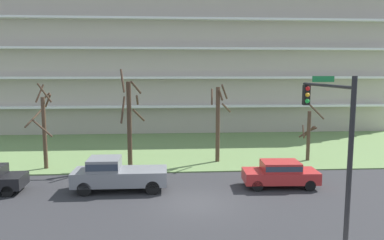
# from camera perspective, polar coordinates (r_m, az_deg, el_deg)

# --- Properties ---
(ground) EXTENTS (160.00, 160.00, 0.00)m
(ground) POSITION_cam_1_polar(r_m,az_deg,el_deg) (19.85, 0.73, -12.82)
(ground) COLOR #2D2D30
(grass_lawn_strip) EXTENTS (80.00, 16.00, 0.08)m
(grass_lawn_strip) POSITION_cam_1_polar(r_m,az_deg,el_deg) (33.30, -1.23, -4.39)
(grass_lawn_strip) COLOR #66844C
(grass_lawn_strip) RESTS_ON ground
(apartment_building) EXTENTS (48.60, 11.05, 18.78)m
(apartment_building) POSITION_cam_1_polar(r_m,az_deg,el_deg) (45.69, -2.06, 10.61)
(apartment_building) COLOR #B2A899
(apartment_building) RESTS_ON ground
(tree_far_left) EXTENTS (1.96, 1.96, 6.15)m
(tree_far_left) POSITION_cam_1_polar(r_m,az_deg,el_deg) (27.78, -22.00, -1.00)
(tree_far_left) COLOR #4C3828
(tree_far_left) RESTS_ON ground
(tree_left) EXTENTS (1.74, 1.74, 7.09)m
(tree_left) POSITION_cam_1_polar(r_m,az_deg,el_deg) (26.77, -9.64, 0.11)
(tree_left) COLOR #423023
(tree_left) RESTS_ON ground
(tree_center) EXTENTS (1.63, 1.60, 5.99)m
(tree_center) POSITION_cam_1_polar(r_m,az_deg,el_deg) (27.83, 4.09, -0.13)
(tree_center) COLOR #4C3828
(tree_center) RESTS_ON ground
(tree_right) EXTENTS (1.55, 1.75, 4.71)m
(tree_right) POSITION_cam_1_polar(r_m,az_deg,el_deg) (29.70, 17.65, -2.01)
(tree_right) COLOR #4C3828
(tree_right) RESTS_ON ground
(sedan_red_near_left) EXTENTS (4.47, 1.99, 1.57)m
(sedan_red_near_left) POSITION_cam_1_polar(r_m,az_deg,el_deg) (22.92, 13.52, -7.95)
(sedan_red_near_left) COLOR #B22828
(sedan_red_near_left) RESTS_ON ground
(pickup_gray_center_right) EXTENTS (5.40, 2.00, 1.95)m
(pickup_gray_center_right) POSITION_cam_1_polar(r_m,az_deg,el_deg) (22.06, -11.67, -8.11)
(pickup_gray_center_right) COLOR slate
(pickup_gray_center_right) RESTS_ON ground
(traffic_signal_mast) EXTENTS (0.90, 4.61, 6.75)m
(traffic_signal_mast) POSITION_cam_1_polar(r_m,az_deg,el_deg) (14.99, 20.89, -1.97)
(traffic_signal_mast) COLOR black
(traffic_signal_mast) RESTS_ON ground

